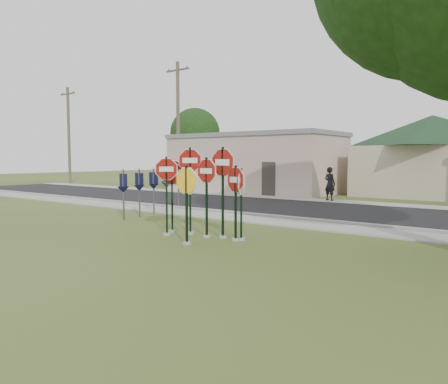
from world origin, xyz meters
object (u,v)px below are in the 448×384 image
Objects in this scene: stop_sign_center at (207,186)px; utility_pole_near at (178,124)px; pedestrian at (330,184)px; stop_sign_left at (167,186)px; stop_sign_yellow at (187,195)px.

utility_pole_near is (-14.05, 13.68, 3.39)m from stop_sign_center.
pedestrian is at bearing -4.00° from utility_pole_near.
stop_sign_left reaches higher than pedestrian.
stop_sign_center is 1.34m from stop_sign_left.
stop_sign_yellow is 1.67m from stop_sign_left.
stop_sign_center is 1.10× the size of stop_sign_yellow.
pedestrian is at bearing 91.62° from stop_sign_left.
stop_sign_center is 19.91m from utility_pole_near.
stop_sign_center is at bearing 101.54° from stop_sign_yellow.
stop_sign_left is (-1.26, -0.45, 0.00)m from stop_sign_center.
stop_sign_yellow is 1.24× the size of pedestrian.
utility_pole_near is at bearing 11.08° from pedestrian.
utility_pole_near reaches higher than stop_sign_center.
utility_pole_near reaches higher than stop_sign_left.
stop_sign_center is at bearing 112.33° from pedestrian.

